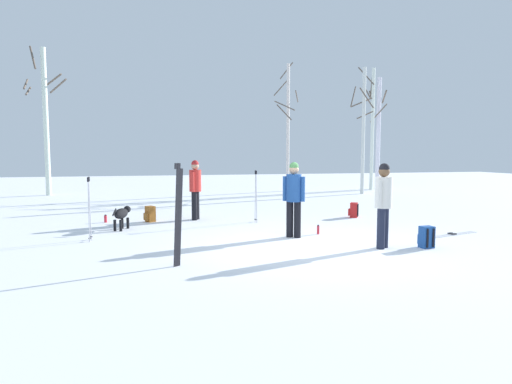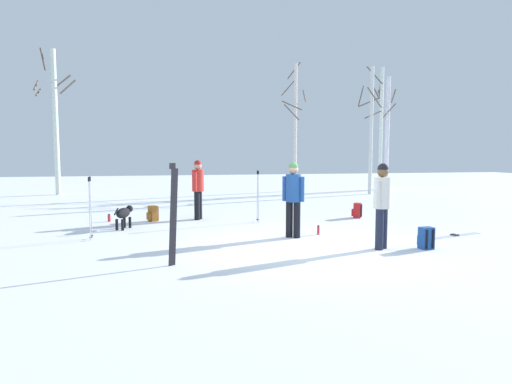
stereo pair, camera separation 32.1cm
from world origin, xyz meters
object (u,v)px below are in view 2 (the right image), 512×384
at_px(ski_poles_1, 258,195).
at_px(birch_tree_1, 295,125).
at_px(person_1, 198,186).
at_px(person_2, 382,200).
at_px(backpack_0, 357,211).
at_px(water_bottle_0, 318,230).
at_px(dog, 124,214).
at_px(ski_poles_0, 90,206).
at_px(water_bottle_1, 109,218).
at_px(backpack_1, 153,214).
at_px(backpack_2, 426,238).
at_px(birch_tree_0, 55,118).
at_px(person_0, 293,195).
at_px(ski_pair_lying_0, 453,236).
at_px(birch_tree_2, 371,128).
at_px(birch_tree_3, 381,127).
at_px(birch_tree_4, 387,131).
at_px(ski_pair_planted_0, 173,215).

height_order(ski_poles_1, birch_tree_1, birch_tree_1).
distance_m(person_1, ski_poles_1, 1.81).
height_order(person_1, person_2, same).
relative_size(backpack_0, water_bottle_0, 1.95).
distance_m(person_1, dog, 2.37).
bearing_deg(ski_poles_0, ski_poles_1, 22.01).
bearing_deg(person_1, water_bottle_1, 178.03).
bearing_deg(dog, person_1, 31.36).
xyz_separation_m(water_bottle_1, birch_tree_1, (7.98, 8.43, 3.24)).
bearing_deg(backpack_1, dog, -121.51).
height_order(person_1, water_bottle_1, person_1).
bearing_deg(ski_poles_1, dog, -174.12).
bearing_deg(backpack_2, water_bottle_1, 143.48).
bearing_deg(birch_tree_0, person_0, -57.46).
relative_size(backpack_0, backpack_1, 1.00).
distance_m(ski_pair_lying_0, backpack_2, 1.77).
bearing_deg(dog, birch_tree_2, 35.58).
xyz_separation_m(backpack_0, birch_tree_3, (5.31, 8.77, 3.05)).
height_order(water_bottle_1, birch_tree_2, birch_tree_2).
height_order(person_2, birch_tree_4, birch_tree_4).
bearing_deg(ski_poles_0, backpack_1, 62.27).
bearing_deg(birch_tree_1, birch_tree_3, -5.09).
bearing_deg(birch_tree_1, birch_tree_4, 2.25).
height_order(water_bottle_1, birch_tree_3, birch_tree_3).
relative_size(ski_pair_planted_0, backpack_2, 3.98).
height_order(backpack_1, water_bottle_0, backpack_1).
bearing_deg(water_bottle_1, ski_poles_0, -91.48).
height_order(person_0, water_bottle_0, person_0).
height_order(backpack_2, birch_tree_3, birch_tree_3).
xyz_separation_m(birch_tree_1, birch_tree_4, (5.13, 0.20, -0.24)).
relative_size(ski_poles_0, birch_tree_4, 0.23).
distance_m(dog, water_bottle_0, 4.89).
relative_size(person_1, backpack_2, 3.90).
height_order(person_0, dog, person_0).
bearing_deg(ski_poles_1, water_bottle_1, 167.37).
xyz_separation_m(dog, birch_tree_4, (12.59, 9.91, 2.71)).
bearing_deg(backpack_2, backpack_1, 138.92).
bearing_deg(backpack_2, birch_tree_3, 65.98).
relative_size(ski_poles_0, birch_tree_3, 0.22).
height_order(water_bottle_1, birch_tree_0, birch_tree_0).
relative_size(ski_pair_lying_0, backpack_0, 3.86).
xyz_separation_m(person_0, ski_pair_planted_0, (-2.70, -1.93, -0.11)).
relative_size(ski_poles_0, birch_tree_0, 0.21).
distance_m(person_0, birch_tree_2, 11.71).
bearing_deg(person_0, ski_poles_0, 171.42).
bearing_deg(water_bottle_1, birch_tree_4, 33.35).
bearing_deg(birch_tree_1, ski_pair_lying_0, -89.61).
xyz_separation_m(ski_poles_1, birch_tree_2, (6.90, 7.11, 2.30)).
distance_m(person_1, water_bottle_1, 2.63).
xyz_separation_m(ski_poles_0, birch_tree_0, (-3.27, 11.44, 2.77)).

